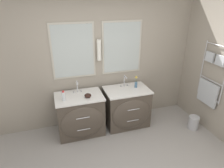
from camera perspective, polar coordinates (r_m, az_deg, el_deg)
The scene contains 10 objects.
wall_back at distance 3.91m, azimuth -4.09°, elevation 6.79°, with size 5.52×0.16×2.60m.
wall_right at distance 4.03m, azimuth 28.67°, elevation 4.16°, with size 0.13×3.72×2.60m.
vanity_left at distance 3.85m, azimuth -8.98°, elevation -8.76°, with size 0.87×0.66×0.78m.
vanity_right at distance 4.06m, azimuth 4.33°, elevation -6.70°, with size 0.87×0.66×0.78m.
faucet_left at distance 3.77m, azimuth -9.89°, elevation -0.84°, with size 0.17×0.14×0.24m.
faucet_right at distance 3.98m, azimuth 3.61°, elevation 0.83°, with size 0.17×0.14×0.24m.
toiletry_bottle at distance 3.55m, azimuth -13.68°, elevation -3.39°, with size 0.06×0.06×0.19m.
amenity_bowl at distance 3.61m, azimuth -6.93°, elevation -3.29°, with size 0.12×0.12×0.07m.
flower_vase at distance 3.97m, azimuth 6.87°, elevation 0.35°, with size 0.05×0.05×0.24m.
waste_bin at distance 4.37m, azimuth 22.25°, elevation -10.08°, with size 0.21×0.21×0.27m.
Camera 1 is at (-0.85, -1.80, 2.45)m, focal length 32.00 mm.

